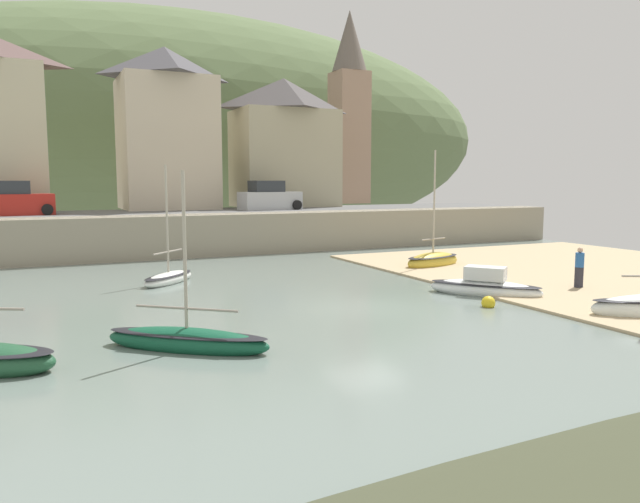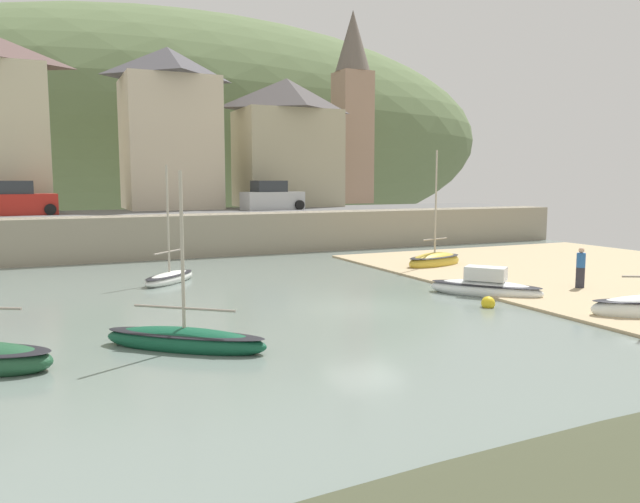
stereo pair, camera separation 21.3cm
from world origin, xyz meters
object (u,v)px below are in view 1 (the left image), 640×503
Objects in this scene: parked_car_end_of_row at (269,198)px; person_on_slipway at (579,265)px; sailboat_nearest_shore at (485,287)px; fishing_boat_green at (433,261)px; sailboat_far_left at (169,277)px; waterfront_building_centre at (166,127)px; dinghy_open_wooden at (187,340)px; waterfront_building_right at (284,142)px; church_with_spire at (349,105)px; mooring_buoy at (488,303)px; parked_car_by_wall at (14,201)px.

person_on_slipway is (5.29, -21.30, -2.22)m from parked_car_end_of_row.
fishing_boat_green reaches higher than sailboat_nearest_shore.
fishing_boat_green reaches higher than sailboat_far_left.
waterfront_building_centre reaches higher than dinghy_open_wooden.
waterfront_building_right reaches higher than fishing_boat_green.
waterfront_building_right is at bearing 77.93° from fishing_boat_green.
fishing_boat_green is (14.74, 9.83, 0.07)m from dinghy_open_wooden.
waterfront_building_centre is 2.31× the size of dinghy_open_wooden.
person_on_slipway is at bearing 46.60° from dinghy_open_wooden.
parked_car_end_of_row is at bearing -37.57° from waterfront_building_centre.
parked_car_end_of_row is 2.62× the size of person_on_slipway.
waterfront_building_right is at bearing -152.33° from church_with_spire.
waterfront_building_right is 2.33× the size of sailboat_nearest_shore.
dinghy_open_wooden is 1.13× the size of parked_car_end_of_row.
waterfront_building_right is 5.88× the size of person_on_slipway.
waterfront_building_centre is at bearing 113.35° from person_on_slipway.
church_with_spire is 2.68× the size of fishing_boat_green.
waterfront_building_right reaches higher than dinghy_open_wooden.
church_with_spire reaches higher than waterfront_building_centre.
church_with_spire reaches higher than mooring_buoy.
sailboat_nearest_shore is at bearing -83.48° from sailboat_far_left.
parked_car_end_of_row is (-10.53, -8.50, -7.58)m from church_with_spire.
dinghy_open_wooden is at bearing -100.34° from waterfront_building_centre.
sailboat_far_left is at bearing -133.16° from church_with_spire.
parked_car_end_of_row is (9.30, 12.65, 2.97)m from sailboat_far_left.
sailboat_far_left reaches higher than sailboat_nearest_shore.
sailboat_far_left reaches higher than mooring_buoy.
sailboat_nearest_shore is 2.27m from mooring_buoy.
sailboat_nearest_shore is (12.06, 2.71, 0.06)m from dinghy_open_wooden.
dinghy_open_wooden is 23.91m from parked_car_by_wall.
sailboat_far_left is at bearing 132.98° from mooring_buoy.
fishing_boat_green is at bearing 100.67° from person_on_slipway.
sailboat_far_left is at bearing -132.05° from parked_car_end_of_row.
fishing_boat_green reaches higher than mooring_buoy.
church_with_spire reaches higher than waterfront_building_right.
person_on_slipway is at bearing -76.91° from sailboat_far_left.
sailboat_far_left is (-13.11, 0.82, -0.08)m from fishing_boat_green.
church_with_spire is at bearing 123.56° from sailboat_nearest_shore.
fishing_boat_green is at bearing -87.11° from waterfront_building_right.
parked_car_by_wall and parked_car_end_of_row have the same top height.
sailboat_far_left is (-19.83, -21.15, -10.55)m from church_with_spire.
parked_car_by_wall is at bearing -154.83° from waterfront_building_centre.
person_on_slipway is (-5.25, -29.80, -9.80)m from church_with_spire.
parked_car_by_wall is (-16.56, 20.58, 2.89)m from sailboat_nearest_shore.
church_with_spire reaches higher than fishing_boat_green.
dinghy_open_wooden is 0.79× the size of fishing_boat_green.
sailboat_nearest_shore is 0.79× the size of sailboat_far_left.
parked_car_end_of_row reaches higher than person_on_slipway.
mooring_buoy is at bearing -75.66° from sailboat_nearest_shore.
parked_car_end_of_row is (15.42, 0.00, 0.00)m from parked_car_by_wall.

